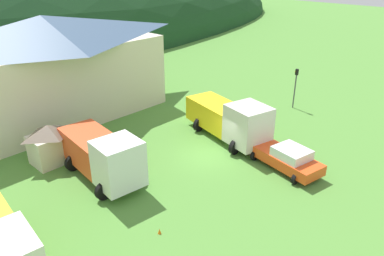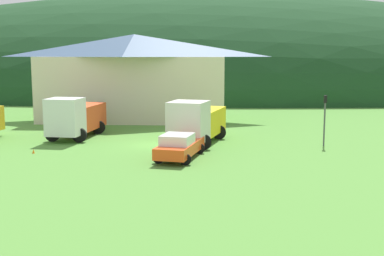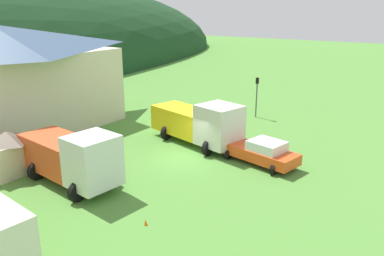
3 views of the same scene
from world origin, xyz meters
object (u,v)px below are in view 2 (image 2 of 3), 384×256
object	(u,v)px
depot_building	(135,76)
traffic_light_east	(325,115)
heavy_rig_white	(75,117)
service_pickup_orange	(179,146)
play_shed_cream	(76,114)
traffic_cone_mid_row	(191,148)
traffic_cone_near_pickup	(34,153)
flatbed_truck_yellow	(196,121)

from	to	relation	value
depot_building	traffic_light_east	xyz separation A→B (m)	(16.22, -14.07, -2.15)
heavy_rig_white	service_pickup_orange	world-z (taller)	heavy_rig_white
depot_building	traffic_light_east	distance (m)	21.59
heavy_rig_white	traffic_light_east	distance (m)	19.25
play_shed_cream	traffic_cone_mid_row	size ratio (longest dim) A/B	4.75
traffic_light_east	service_pickup_orange	bearing A→B (deg)	-153.35
heavy_rig_white	traffic_cone_near_pickup	size ratio (longest dim) A/B	12.05
flatbed_truck_yellow	service_pickup_orange	bearing A→B (deg)	4.49
traffic_cone_mid_row	traffic_light_east	bearing A→B (deg)	8.16
service_pickup_orange	depot_building	bearing A→B (deg)	-151.00
service_pickup_orange	traffic_cone_near_pickup	distance (m)	10.11
depot_building	traffic_cone_mid_row	bearing A→B (deg)	-66.90
heavy_rig_white	flatbed_truck_yellow	xyz separation A→B (m)	(9.75, -2.30, 0.01)
heavy_rig_white	traffic_light_east	xyz separation A→B (m)	(19.09, -2.45, 0.58)
play_shed_cream	traffic_light_east	distance (m)	21.47
service_pickup_orange	traffic_light_east	world-z (taller)	traffic_light_east
depot_building	play_shed_cream	size ratio (longest dim) A/B	7.11
heavy_rig_white	traffic_cone_near_pickup	distance (m)	6.65
traffic_cone_near_pickup	flatbed_truck_yellow	bearing A→B (deg)	20.37
play_shed_cream	service_pickup_orange	distance (m)	15.67
flatbed_truck_yellow	traffic_cone_mid_row	distance (m)	2.32
traffic_cone_mid_row	traffic_cone_near_pickup	bearing A→B (deg)	-166.66
service_pickup_orange	traffic_light_east	distance (m)	11.49
traffic_light_east	traffic_cone_near_pickup	bearing A→B (deg)	-169.11
heavy_rig_white	service_pickup_orange	distance (m)	11.71
flatbed_truck_yellow	traffic_cone_near_pickup	bearing A→B (deg)	-55.92
depot_building	play_shed_cream	distance (m)	8.87
traffic_cone_near_pickup	traffic_cone_mid_row	xyz separation A→B (m)	(10.56, 2.50, 0.00)
depot_building	traffic_cone_near_pickup	bearing A→B (deg)	-102.44
depot_building	traffic_cone_mid_row	xyz separation A→B (m)	(6.59, -15.46, -4.45)
traffic_cone_mid_row	heavy_rig_white	bearing A→B (deg)	157.97
flatbed_truck_yellow	traffic_cone_mid_row	xyz separation A→B (m)	(-0.30, -1.53, -1.72)
heavy_rig_white	traffic_light_east	bearing A→B (deg)	88.96
heavy_rig_white	traffic_cone_mid_row	xyz separation A→B (m)	(9.46, -3.83, -1.71)
depot_building	traffic_cone_mid_row	distance (m)	17.38
traffic_cone_near_pickup	traffic_cone_mid_row	bearing A→B (deg)	13.34
flatbed_truck_yellow	traffic_cone_mid_row	size ratio (longest dim) A/B	13.88
depot_building	heavy_rig_white	size ratio (longest dim) A/B	2.72
heavy_rig_white	traffic_cone_mid_row	world-z (taller)	heavy_rig_white
flatbed_truck_yellow	traffic_light_east	size ratio (longest dim) A/B	2.18
play_shed_cream	traffic_cone_mid_row	bearing A→B (deg)	-37.45
heavy_rig_white	flatbed_truck_yellow	distance (m)	10.02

